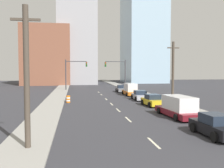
{
  "coord_description": "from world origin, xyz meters",
  "views": [
    {
      "loc": [
        -4.84,
        -7.34,
        4.54
      ],
      "look_at": [
        1.25,
        32.79,
        2.2
      ],
      "focal_mm": 40.0,
      "sensor_mm": 36.0,
      "label": 1
    }
  ],
  "objects_px": {
    "sedan_black": "(215,126)",
    "box_truck_orange": "(130,90)",
    "traffic_barrel": "(68,99)",
    "sedan_yellow": "(153,101)",
    "sedan_gray": "(121,89)",
    "sedan_silver": "(140,95)",
    "utility_pole_left_near": "(27,76)",
    "utility_pole_right_mid": "(173,72)",
    "box_truck_maroon": "(178,107)",
    "traffic_signal_left": "(72,70)",
    "traffic_signal_right": "(120,70)"
  },
  "relations": [
    {
      "from": "box_truck_orange",
      "to": "sedan_gray",
      "type": "relative_size",
      "value": 1.29
    },
    {
      "from": "traffic_barrel",
      "to": "sedan_yellow",
      "type": "distance_m",
      "value": 11.59
    },
    {
      "from": "sedan_black",
      "to": "box_truck_orange",
      "type": "distance_m",
      "value": 27.64
    },
    {
      "from": "sedan_silver",
      "to": "box_truck_orange",
      "type": "relative_size",
      "value": 0.82
    },
    {
      "from": "utility_pole_left_near",
      "to": "sedan_black",
      "type": "distance_m",
      "value": 12.63
    },
    {
      "from": "utility_pole_right_mid",
      "to": "box_truck_maroon",
      "type": "xyz_separation_m",
      "value": [
        -2.88,
        -8.45,
        -3.24
      ]
    },
    {
      "from": "utility_pole_right_mid",
      "to": "traffic_barrel",
      "type": "height_order",
      "value": "utility_pole_right_mid"
    },
    {
      "from": "sedan_yellow",
      "to": "sedan_silver",
      "type": "distance_m",
      "value": 6.29
    },
    {
      "from": "traffic_signal_right",
      "to": "box_truck_orange",
      "type": "xyz_separation_m",
      "value": [
        -0.33,
        -12.45,
        -3.4
      ]
    },
    {
      "from": "box_truck_orange",
      "to": "sedan_silver",
      "type": "bearing_deg",
      "value": -90.27
    },
    {
      "from": "sedan_silver",
      "to": "box_truck_orange",
      "type": "xyz_separation_m",
      "value": [
        0.07,
        6.91,
        0.34
      ]
    },
    {
      "from": "traffic_signal_right",
      "to": "sedan_yellow",
      "type": "bearing_deg",
      "value": -91.02
    },
    {
      "from": "utility_pole_left_near",
      "to": "sedan_silver",
      "type": "relative_size",
      "value": 1.67
    },
    {
      "from": "utility_pole_left_near",
      "to": "sedan_yellow",
      "type": "distance_m",
      "value": 20.14
    },
    {
      "from": "traffic_barrel",
      "to": "sedan_silver",
      "type": "relative_size",
      "value": 0.2
    },
    {
      "from": "box_truck_maroon",
      "to": "box_truck_orange",
      "type": "distance_m",
      "value": 20.69
    },
    {
      "from": "traffic_signal_right",
      "to": "sedan_silver",
      "type": "bearing_deg",
      "value": -91.17
    },
    {
      "from": "utility_pole_right_mid",
      "to": "sedan_yellow",
      "type": "distance_m",
      "value": 4.74
    },
    {
      "from": "traffic_signal_right",
      "to": "sedan_black",
      "type": "bearing_deg",
      "value": -91.0
    },
    {
      "from": "traffic_barrel",
      "to": "traffic_signal_left",
      "type": "bearing_deg",
      "value": 89.03
    },
    {
      "from": "traffic_signal_left",
      "to": "sedan_silver",
      "type": "height_order",
      "value": "traffic_signal_left"
    },
    {
      "from": "utility_pole_left_near",
      "to": "sedan_gray",
      "type": "xyz_separation_m",
      "value": [
        12.09,
        35.22,
        -3.52
      ]
    },
    {
      "from": "traffic_barrel",
      "to": "sedan_silver",
      "type": "bearing_deg",
      "value": 8.25
    },
    {
      "from": "utility_pole_right_mid",
      "to": "sedan_silver",
      "type": "height_order",
      "value": "utility_pole_right_mid"
    },
    {
      "from": "traffic_signal_left",
      "to": "utility_pole_right_mid",
      "type": "height_order",
      "value": "utility_pole_right_mid"
    },
    {
      "from": "utility_pole_right_mid",
      "to": "sedan_gray",
      "type": "xyz_separation_m",
      "value": [
        -3.26,
        18.73,
        -3.55
      ]
    },
    {
      "from": "traffic_signal_left",
      "to": "utility_pole_left_near",
      "type": "bearing_deg",
      "value": -92.94
    },
    {
      "from": "traffic_barrel",
      "to": "sedan_yellow",
      "type": "height_order",
      "value": "sedan_yellow"
    },
    {
      "from": "traffic_barrel",
      "to": "box_truck_maroon",
      "type": "relative_size",
      "value": 0.15
    },
    {
      "from": "traffic_barrel",
      "to": "box_truck_orange",
      "type": "xyz_separation_m",
      "value": [
        10.7,
        8.45,
        0.52
      ]
    },
    {
      "from": "sedan_black",
      "to": "sedan_gray",
      "type": "relative_size",
      "value": 0.94
    },
    {
      "from": "traffic_signal_right",
      "to": "sedan_black",
      "type": "height_order",
      "value": "traffic_signal_right"
    },
    {
      "from": "box_truck_maroon",
      "to": "sedan_gray",
      "type": "height_order",
      "value": "box_truck_maroon"
    },
    {
      "from": "sedan_gray",
      "to": "traffic_signal_right",
      "type": "bearing_deg",
      "value": 85.9
    },
    {
      "from": "traffic_signal_left",
      "to": "traffic_barrel",
      "type": "distance_m",
      "value": 21.27
    },
    {
      "from": "utility_pole_right_mid",
      "to": "box_truck_orange",
      "type": "distance_m",
      "value": 12.98
    },
    {
      "from": "sedan_silver",
      "to": "sedan_gray",
      "type": "height_order",
      "value": "sedan_silver"
    },
    {
      "from": "traffic_signal_left",
      "to": "utility_pole_right_mid",
      "type": "distance_m",
      "value": 28.01
    },
    {
      "from": "box_truck_maroon",
      "to": "sedan_gray",
      "type": "relative_size",
      "value": 1.39
    },
    {
      "from": "traffic_signal_left",
      "to": "sedan_yellow",
      "type": "bearing_deg",
      "value": -68.28
    },
    {
      "from": "traffic_signal_left",
      "to": "utility_pole_left_near",
      "type": "height_order",
      "value": "utility_pole_left_near"
    },
    {
      "from": "utility_pole_left_near",
      "to": "sedan_black",
      "type": "bearing_deg",
      "value": 5.19
    },
    {
      "from": "traffic_signal_left",
      "to": "sedan_yellow",
      "type": "distance_m",
      "value": 27.86
    },
    {
      "from": "sedan_silver",
      "to": "traffic_signal_right",
      "type": "bearing_deg",
      "value": 91.9
    },
    {
      "from": "utility_pole_right_mid",
      "to": "box_truck_orange",
      "type": "height_order",
      "value": "utility_pole_right_mid"
    },
    {
      "from": "utility_pole_left_near",
      "to": "sedan_black",
      "type": "relative_size",
      "value": 1.88
    },
    {
      "from": "traffic_barrel",
      "to": "sedan_gray",
      "type": "bearing_deg",
      "value": 55.34
    },
    {
      "from": "utility_pole_left_near",
      "to": "sedan_black",
      "type": "xyz_separation_m",
      "value": [
        12.09,
        1.1,
        -3.47
      ]
    },
    {
      "from": "utility_pole_left_near",
      "to": "sedan_gray",
      "type": "bearing_deg",
      "value": 71.05
    },
    {
      "from": "sedan_yellow",
      "to": "sedan_gray",
      "type": "distance_m",
      "value": 19.69
    }
  ]
}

